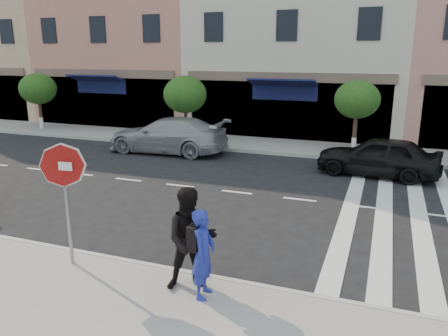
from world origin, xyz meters
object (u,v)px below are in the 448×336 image
at_px(photographer, 203,254).
at_px(stop_sign, 64,177).
at_px(car_far_left, 167,135).
at_px(walker, 191,239).
at_px(car_far_mid, 378,156).

bearing_deg(photographer, stop_sign, 81.51).
bearing_deg(car_far_left, stop_sign, 16.15).
bearing_deg(walker, car_far_left, 91.77).
bearing_deg(walker, car_far_mid, 45.32).
relative_size(photographer, car_far_left, 0.30).
relative_size(walker, car_far_left, 0.36).
relative_size(stop_sign, car_far_left, 0.47).
bearing_deg(car_far_left, car_far_mid, 83.74).
distance_m(photographer, walker, 0.38).
height_order(photographer, walker, walker).
bearing_deg(photographer, walker, 55.22).
relative_size(stop_sign, car_far_mid, 0.59).
height_order(walker, car_far_mid, walker).
xyz_separation_m(stop_sign, walker, (2.67, 0.00, -0.86)).
height_order(stop_sign, car_far_left, stop_sign).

